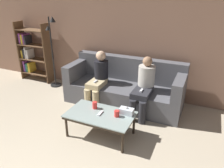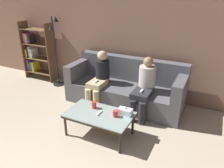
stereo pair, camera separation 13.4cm
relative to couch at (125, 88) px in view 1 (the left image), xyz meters
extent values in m
cube|color=#8C6651|center=(0.00, 0.50, 0.97)|extent=(12.00, 0.06, 2.60)
cube|color=#515156|center=(0.00, -0.06, -0.12)|extent=(2.35, 0.87, 0.42)
cube|color=#515156|center=(0.00, 0.27, 0.33)|extent=(2.35, 0.20, 0.49)
cube|color=#515156|center=(-1.08, -0.06, 0.26)|extent=(0.18, 0.87, 0.34)
cube|color=#515156|center=(1.08, -0.06, 0.26)|extent=(0.18, 0.87, 0.34)
cube|color=#8C9E99|center=(0.05, -1.21, 0.06)|extent=(1.06, 0.61, 0.02)
cube|color=#2D2319|center=(0.05, -1.21, 0.03)|extent=(1.04, 0.60, 0.04)
cylinder|color=#2D2319|center=(-0.43, -1.46, -0.16)|extent=(0.04, 0.04, 0.34)
cylinder|color=#2D2319|center=(0.53, -1.46, -0.16)|extent=(0.04, 0.04, 0.34)
cylinder|color=#2D2319|center=(-0.43, -0.95, -0.16)|extent=(0.04, 0.04, 0.34)
cylinder|color=#2D2319|center=(0.53, -0.95, -0.16)|extent=(0.04, 0.04, 0.34)
cylinder|color=red|center=(-0.11, -1.09, 0.12)|extent=(0.08, 0.08, 0.12)
cylinder|color=red|center=(0.32, -1.17, 0.11)|extent=(0.08, 0.08, 0.10)
cube|color=silver|center=(0.43, -1.05, 0.11)|extent=(0.22, 0.12, 0.10)
sphere|color=white|center=(0.43, -1.05, 0.18)|extent=(0.04, 0.04, 0.04)
cube|color=white|center=(0.05, -1.21, 0.07)|extent=(0.04, 0.15, 0.02)
cube|color=brown|center=(-2.95, 0.27, 0.40)|extent=(0.02, 0.32, 1.47)
cube|color=brown|center=(-2.11, 0.27, 0.40)|extent=(0.02, 0.32, 1.47)
cube|color=brown|center=(-2.53, 0.27, -0.15)|extent=(0.84, 0.32, 0.02)
cube|color=#8E4293|center=(-2.87, 0.27, 0.00)|extent=(0.04, 0.24, 0.28)
cube|color=#33569E|center=(-2.82, 0.27, -0.04)|extent=(0.04, 0.24, 0.21)
cube|color=#38844C|center=(-2.77, 0.27, -0.02)|extent=(0.05, 0.24, 0.24)
cube|color=gold|center=(-2.71, 0.27, -0.01)|extent=(0.06, 0.24, 0.25)
cube|color=brown|center=(-2.53, 0.27, 0.22)|extent=(0.84, 0.32, 0.02)
cube|color=gold|center=(-2.87, 0.27, 0.33)|extent=(0.04, 0.24, 0.20)
cube|color=#232328|center=(-2.81, 0.27, 0.35)|extent=(0.05, 0.24, 0.25)
cube|color=silver|center=(-2.76, 0.27, 0.37)|extent=(0.04, 0.24, 0.29)
cube|color=silver|center=(-2.70, 0.27, 0.35)|extent=(0.05, 0.24, 0.23)
cube|color=brown|center=(-2.53, 0.27, 0.59)|extent=(0.84, 0.32, 0.02)
cube|color=#8E4293|center=(-2.86, 0.27, 0.72)|extent=(0.05, 0.24, 0.26)
cube|color=gold|center=(-2.80, 0.27, 0.71)|extent=(0.06, 0.24, 0.24)
cube|color=#8E4293|center=(-2.75, 0.27, 0.72)|extent=(0.03, 0.24, 0.25)
cube|color=#232328|center=(-2.70, 0.27, 0.70)|extent=(0.04, 0.24, 0.21)
cube|color=brown|center=(-2.53, 0.27, 0.95)|extent=(0.84, 0.32, 0.02)
cylinder|color=black|center=(-1.86, 0.12, -0.32)|extent=(0.26, 0.26, 0.02)
cylinder|color=black|center=(-1.86, 0.12, 0.49)|extent=(0.03, 0.03, 1.64)
cone|color=black|center=(-1.76, 0.12, 1.26)|extent=(0.14, 0.14, 0.12)
cone|color=black|center=(-1.94, 0.16, 1.06)|extent=(0.12, 0.12, 0.10)
cylinder|color=tan|center=(-0.56, -0.55, -0.12)|extent=(0.13, 0.13, 0.42)
cylinder|color=tan|center=(-0.38, -0.55, -0.12)|extent=(0.13, 0.13, 0.42)
cube|color=tan|center=(-0.47, -0.33, 0.14)|extent=(0.28, 0.43, 0.10)
cylinder|color=black|center=(-0.47, -0.11, 0.32)|extent=(0.28, 0.28, 0.46)
sphere|color=#DBAD89|center=(-0.47, -0.11, 0.65)|extent=(0.20, 0.20, 0.20)
cube|color=white|center=(-0.47, -0.37, 0.21)|extent=(0.04, 0.12, 0.02)
cylinder|color=#28282D|center=(0.38, -0.60, -0.12)|extent=(0.13, 0.13, 0.42)
cylinder|color=#28282D|center=(0.56, -0.60, -0.12)|extent=(0.13, 0.13, 0.42)
cube|color=#28282D|center=(0.47, -0.36, 0.14)|extent=(0.31, 0.49, 0.10)
cylinder|color=#B7B2A8|center=(0.47, -0.11, 0.33)|extent=(0.31, 0.31, 0.48)
sphere|color=#997051|center=(0.47, -0.11, 0.66)|extent=(0.18, 0.18, 0.18)
cube|color=white|center=(0.47, -0.41, 0.21)|extent=(0.04, 0.12, 0.02)
camera|label=1|loc=(1.42, -3.83, 1.87)|focal=35.00mm
camera|label=2|loc=(1.54, -3.77, 1.87)|focal=35.00mm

